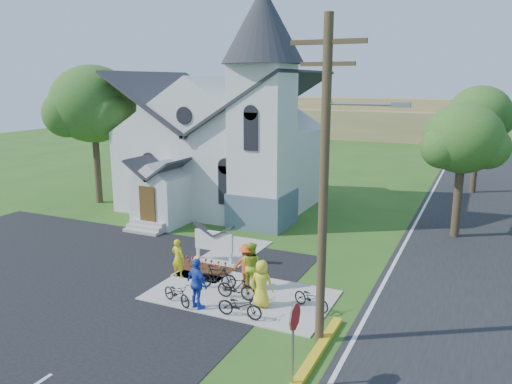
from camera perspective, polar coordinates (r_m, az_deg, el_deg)
The scene contains 23 objects.
ground at distance 19.98m, azimuth -6.34°, elevation -11.50°, with size 120.00×120.00×0.00m, color #2D5819.
parking_lot at distance 22.88m, azimuth -24.48°, elevation -9.37°, with size 20.00×16.00×0.02m, color black.
road at distance 31.60m, azimuth 24.75°, elevation -3.45°, with size 8.00×90.00×0.02m, color black.
sidewalk at distance 19.70m, azimuth -1.75°, elevation -11.70°, with size 7.00×4.00×0.05m, color #A09B90.
church at distance 31.93m, azimuth -3.43°, elevation 7.43°, with size 12.35×12.00×13.00m.
church_sign at distance 22.75m, azimuth -4.84°, elevation -5.63°, with size 2.20×0.40×1.70m.
flower_bed at distance 22.35m, azimuth -5.94°, elevation -8.69°, with size 2.60×1.10×0.07m, color #341C0E.
utility_pole at distance 14.90m, azimuth 8.02°, elevation 1.91°, with size 3.45×0.28×10.00m.
stop_sign at distance 13.64m, azimuth 4.40°, elevation -15.21°, with size 0.11×0.76×2.48m.
tree_lot_corner at distance 34.78m, azimuth -18.14°, elevation 9.51°, with size 5.60×5.60×9.15m.
tree_road_near at distance 27.71m, azimuth 22.58°, elevation 5.60°, with size 4.00×4.00×7.05m.
tree_road_mid at distance 39.61m, azimuth 24.20°, elevation 8.14°, with size 4.40×4.40×7.80m.
distant_hills at distance 72.38m, azimuth 19.96°, elevation 7.18°, with size 61.00×10.00×5.60m.
cyclist_0 at distance 21.31m, azimuth -8.90°, elevation -7.45°, with size 0.60×0.39×1.65m, color gold.
bike_0 at distance 19.01m, azimuth -9.02°, elevation -11.38°, with size 0.53×1.53×0.81m, color black.
cyclist_1 at distance 19.92m, azimuth -0.56°, elevation -8.38°, with size 0.92×0.72×1.90m, color #9DC424.
bike_1 at distance 20.11m, azimuth -4.54°, elevation -9.64°, with size 0.45×1.60×0.96m, color black.
cyclist_2 at distance 18.35m, azimuth -6.74°, elevation -10.38°, with size 1.11×0.46×1.89m, color blue.
bike_2 at distance 17.79m, azimuth -1.85°, elevation -12.85°, with size 0.58×1.67×0.88m, color black.
cyclist_3 at distance 19.97m, azimuth -1.04°, elevation -8.44°, with size 1.18×0.68×1.82m, color #D44B17.
bike_3 at distance 19.14m, azimuth -2.26°, elevation -10.83°, with size 0.44×1.57×0.94m, color black.
cyclist_4 at distance 18.42m, azimuth 0.65°, elevation -10.42°, with size 0.86×0.56×1.76m, color yellow.
bike_4 at distance 18.53m, azimuth 6.35°, elevation -11.96°, with size 0.54×1.54×0.81m, color black.
Camera 1 is at (9.56, -15.53, 8.15)m, focal length 35.00 mm.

